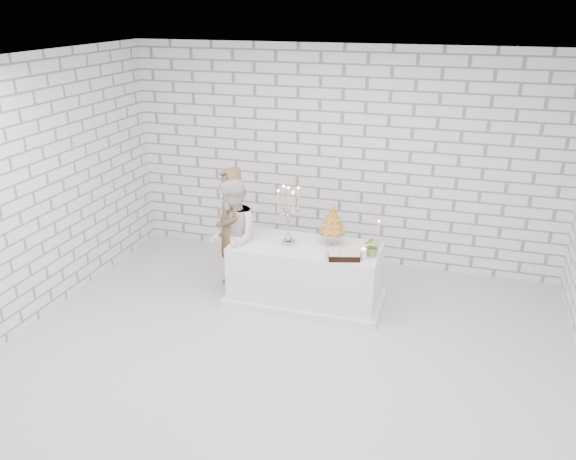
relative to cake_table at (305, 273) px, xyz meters
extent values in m
cube|color=silver|center=(0.11, -1.11, -0.38)|extent=(6.00, 5.00, 0.01)
cube|color=white|center=(0.11, -1.11, 2.62)|extent=(6.00, 5.00, 0.01)
cube|color=white|center=(0.11, 1.39, 1.12)|extent=(6.00, 0.01, 3.00)
cube|color=white|center=(0.11, -3.61, 1.12)|extent=(6.00, 0.01, 3.00)
cube|color=white|center=(-2.89, -1.11, 1.12)|extent=(0.01, 5.00, 3.00)
cube|color=white|center=(0.00, 0.00, 0.00)|extent=(1.80, 0.80, 0.75)
imported|color=brown|center=(-1.01, 0.09, 0.43)|extent=(0.67, 0.70, 1.61)
imported|color=silver|center=(-0.93, -0.04, 0.38)|extent=(0.84, 0.91, 1.51)
cube|color=black|center=(0.52, -0.22, 0.42)|extent=(0.41, 0.34, 0.08)
cylinder|color=white|center=(0.73, -0.18, 0.44)|extent=(0.09, 0.09, 0.12)
cylinder|color=#C9BB91|center=(0.84, 0.21, 0.54)|extent=(0.07, 0.07, 0.32)
imported|color=#4D7B35|center=(0.82, -0.07, 0.50)|extent=(0.26, 0.23, 0.25)
camera|label=1|loc=(1.67, -6.19, 3.14)|focal=36.02mm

